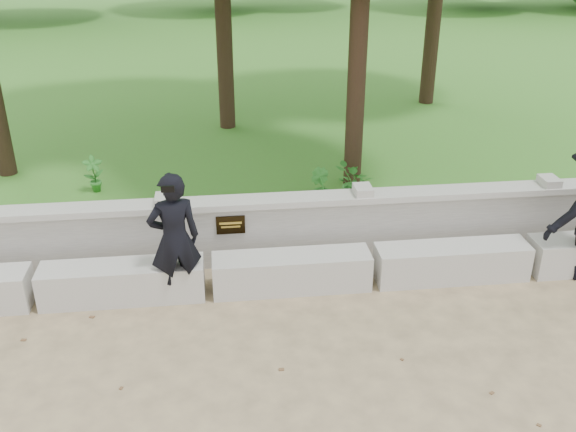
# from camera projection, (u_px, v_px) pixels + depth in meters

# --- Properties ---
(ground) EXTENTS (80.00, 80.00, 0.00)m
(ground) POSITION_uv_depth(u_px,v_px,m) (211.00, 401.00, 6.03)
(ground) COLOR tan
(ground) RESTS_ON ground
(lawn) EXTENTS (40.00, 22.00, 0.25)m
(lawn) POSITION_uv_depth(u_px,v_px,m) (206.00, 64.00, 18.50)
(lawn) COLOR #417128
(lawn) RESTS_ON ground
(concrete_bench) EXTENTS (11.90, 0.45, 0.45)m
(concrete_bench) POSITION_uv_depth(u_px,v_px,m) (208.00, 277.00, 7.63)
(concrete_bench) COLOR beige
(concrete_bench) RESTS_ON ground
(parapet_wall) EXTENTS (12.50, 0.35, 0.90)m
(parapet_wall) POSITION_uv_depth(u_px,v_px,m) (207.00, 232.00, 8.15)
(parapet_wall) COLOR beige
(parapet_wall) RESTS_ON ground
(man_main) EXTENTS (0.66, 0.60, 1.61)m
(man_main) POSITION_uv_depth(u_px,v_px,m) (175.00, 239.00, 7.25)
(man_main) COLOR black
(man_main) RESTS_ON ground
(shrub_a) EXTENTS (0.36, 0.30, 0.58)m
(shrub_a) POSITION_uv_depth(u_px,v_px,m) (94.00, 174.00, 9.74)
(shrub_a) COLOR #307D2A
(shrub_a) RESTS_ON lawn
(shrub_b) EXTENTS (0.38, 0.39, 0.56)m
(shrub_b) POSITION_uv_depth(u_px,v_px,m) (320.00, 187.00, 9.30)
(shrub_b) COLOR #307D2A
(shrub_b) RESTS_ON lawn
(shrub_c) EXTENTS (0.73, 0.74, 0.62)m
(shrub_c) POSITION_uv_depth(u_px,v_px,m) (354.00, 184.00, 9.33)
(shrub_c) COLOR #307D2A
(shrub_c) RESTS_ON lawn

